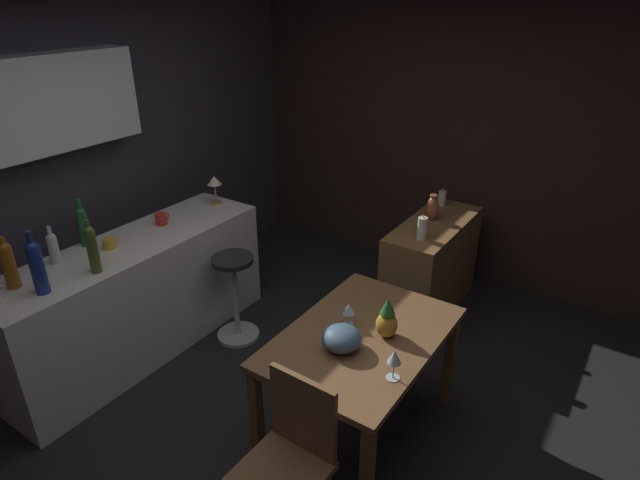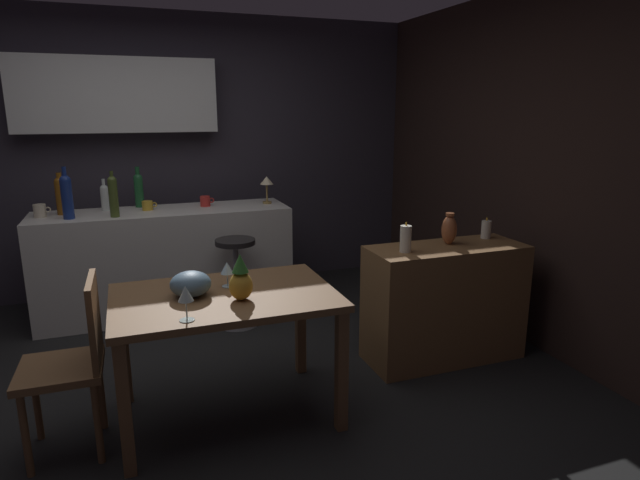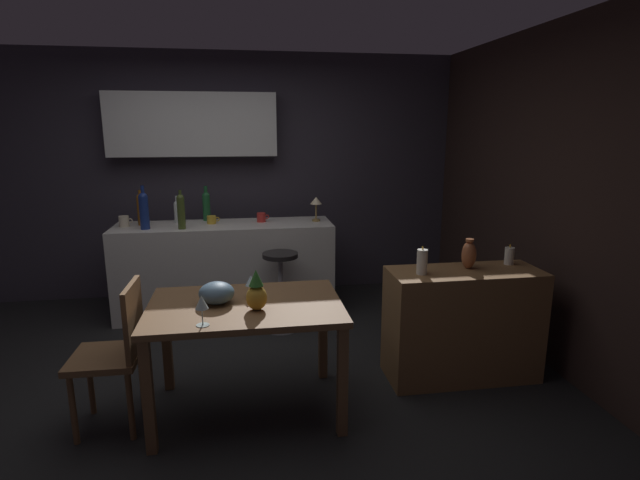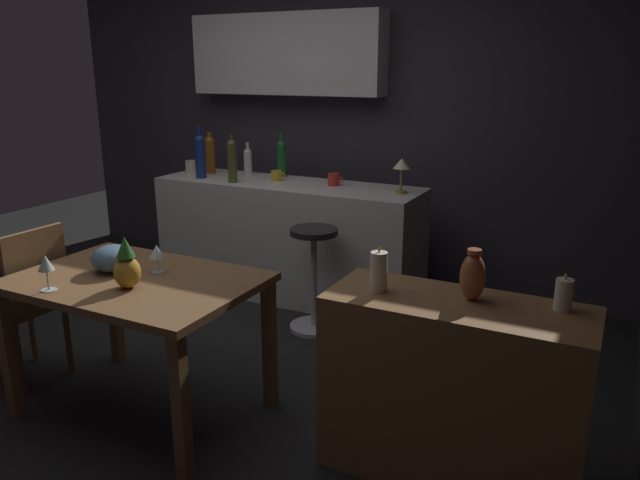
# 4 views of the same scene
# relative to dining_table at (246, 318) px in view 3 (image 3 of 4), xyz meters

# --- Properties ---
(ground_plane) EXTENTS (9.00, 9.00, 0.00)m
(ground_plane) POSITION_rel_dining_table_xyz_m (-0.18, 0.41, -0.64)
(ground_plane) COLOR black
(wall_kitchen_back) EXTENTS (5.20, 0.33, 2.60)m
(wall_kitchen_back) POSITION_rel_dining_table_xyz_m (-0.24, 2.49, 0.77)
(wall_kitchen_back) COLOR #38333D
(wall_kitchen_back) RESTS_ON ground_plane
(wall_side_right) EXTENTS (0.10, 4.40, 2.60)m
(wall_side_right) POSITION_rel_dining_table_xyz_m (2.37, 0.71, 0.66)
(wall_side_right) COLOR #33231E
(wall_side_right) RESTS_ON ground_plane
(dining_table) EXTENTS (1.21, 0.82, 0.74)m
(dining_table) POSITION_rel_dining_table_xyz_m (0.00, 0.00, 0.00)
(dining_table) COLOR brown
(dining_table) RESTS_ON ground_plane
(kitchen_counter) EXTENTS (2.10, 0.60, 0.90)m
(kitchen_counter) POSITION_rel_dining_table_xyz_m (-0.18, 1.83, -0.19)
(kitchen_counter) COLOR silver
(kitchen_counter) RESTS_ON ground_plane
(sideboard_cabinet) EXTENTS (1.10, 0.44, 0.82)m
(sideboard_cabinet) POSITION_rel_dining_table_xyz_m (1.57, 0.22, -0.23)
(sideboard_cabinet) COLOR olive
(sideboard_cabinet) RESTS_ON ground_plane
(chair_near_window) EXTENTS (0.41, 0.41, 0.92)m
(chair_near_window) POSITION_rel_dining_table_xyz_m (-0.78, -0.05, -0.14)
(chair_near_window) COLOR brown
(chair_near_window) RESTS_ON ground_plane
(bar_stool) EXTENTS (0.34, 0.34, 0.72)m
(bar_stool) POSITION_rel_dining_table_xyz_m (0.32, 1.31, -0.26)
(bar_stool) COLOR #262323
(bar_stool) RESTS_ON ground_plane
(wine_glass_left) EXTENTS (0.07, 0.07, 0.18)m
(wine_glass_left) POSITION_rel_dining_table_xyz_m (-0.24, -0.32, 0.23)
(wine_glass_left) COLOR silver
(wine_glass_left) RESTS_ON dining_table
(wine_glass_right) EXTENTS (0.08, 0.08, 0.15)m
(wine_glass_right) POSITION_rel_dining_table_xyz_m (0.04, 0.12, 0.20)
(wine_glass_right) COLOR silver
(wine_glass_right) RESTS_ON dining_table
(pineapple_centerpiece) EXTENTS (0.13, 0.13, 0.25)m
(pineapple_centerpiece) POSITION_rel_dining_table_xyz_m (0.07, -0.12, 0.20)
(pineapple_centerpiece) COLOR gold
(pineapple_centerpiece) RESTS_ON dining_table
(fruit_bowl) EXTENTS (0.22, 0.22, 0.14)m
(fruit_bowl) POSITION_rel_dining_table_xyz_m (-0.17, 0.03, 0.16)
(fruit_bowl) COLOR slate
(fruit_bowl) RESTS_ON dining_table
(wine_bottle_amber) EXTENTS (0.08, 0.08, 0.34)m
(wine_bottle_amber) POSITION_rel_dining_table_xyz_m (-0.96, 1.91, 0.42)
(wine_bottle_amber) COLOR #8C5114
(wine_bottle_amber) RESTS_ON kitchen_counter
(wine_bottle_cobalt) EXTENTS (0.08, 0.08, 0.41)m
(wine_bottle_cobalt) POSITION_rel_dining_table_xyz_m (-0.90, 1.70, 0.44)
(wine_bottle_cobalt) COLOR navy
(wine_bottle_cobalt) RESTS_ON kitchen_counter
(wine_bottle_olive) EXTENTS (0.07, 0.07, 0.36)m
(wine_bottle_olive) POSITION_rel_dining_table_xyz_m (-0.56, 1.66, 0.43)
(wine_bottle_olive) COLOR #475623
(wine_bottle_olive) RESTS_ON kitchen_counter
(wine_bottle_green) EXTENTS (0.08, 0.08, 0.35)m
(wine_bottle_green) POSITION_rel_dining_table_xyz_m (-0.36, 2.06, 0.42)
(wine_bottle_green) COLOR #1E592D
(wine_bottle_green) RESTS_ON kitchen_counter
(wine_bottle_clear) EXTENTS (0.07, 0.07, 0.27)m
(wine_bottle_clear) POSITION_rel_dining_table_xyz_m (-0.64, 1.99, 0.38)
(wine_bottle_clear) COLOR silver
(wine_bottle_clear) RESTS_ON kitchen_counter
(cup_mustard) EXTENTS (0.12, 0.09, 0.08)m
(cup_mustard) POSITION_rel_dining_table_xyz_m (-0.30, 1.88, 0.29)
(cup_mustard) COLOR gold
(cup_mustard) RESTS_ON kitchen_counter
(cup_red) EXTENTS (0.12, 0.09, 0.09)m
(cup_red) POSITION_rel_dining_table_xyz_m (0.18, 1.90, 0.30)
(cup_red) COLOR red
(cup_red) RESTS_ON kitchen_counter
(cup_cream) EXTENTS (0.13, 0.09, 0.10)m
(cup_cream) POSITION_rel_dining_table_xyz_m (-1.12, 1.85, 0.31)
(cup_cream) COLOR beige
(cup_cream) RESTS_ON kitchen_counter
(counter_lamp) EXTENTS (0.12, 0.12, 0.25)m
(counter_lamp) POSITION_rel_dining_table_xyz_m (0.73, 1.85, 0.44)
(counter_lamp) COLOR #A58447
(counter_lamp) RESTS_ON kitchen_counter
(pillar_candle_tall) EXTENTS (0.07, 0.07, 0.20)m
(pillar_candle_tall) POSITION_rel_dining_table_xyz_m (1.23, 0.19, 0.26)
(pillar_candle_tall) COLOR white
(pillar_candle_tall) RESTS_ON sideboard_cabinet
(pillar_candle_short) EXTENTS (0.07, 0.07, 0.15)m
(pillar_candle_short) POSITION_rel_dining_table_xyz_m (1.96, 0.32, 0.24)
(pillar_candle_short) COLOR white
(pillar_candle_short) RESTS_ON sideboard_cabinet
(vase_copper) EXTENTS (0.11, 0.11, 0.22)m
(vase_copper) POSITION_rel_dining_table_xyz_m (1.61, 0.27, 0.28)
(vase_copper) COLOR #B26038
(vase_copper) RESTS_ON sideboard_cabinet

